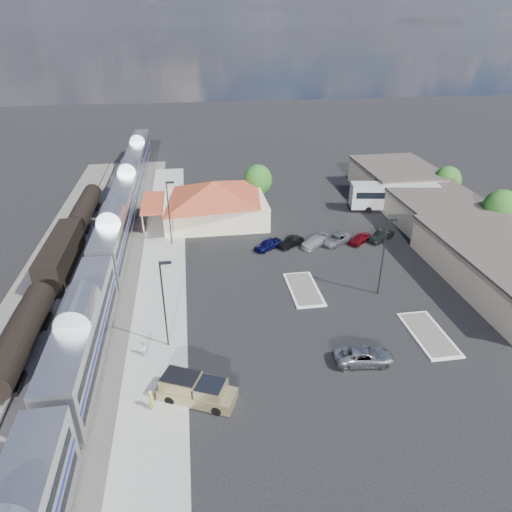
{
  "coord_description": "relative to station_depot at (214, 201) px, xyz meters",
  "views": [
    {
      "loc": [
        -7.91,
        -40.99,
        27.15
      ],
      "look_at": [
        -0.94,
        5.72,
        2.8
      ],
      "focal_mm": 32.0,
      "sensor_mm": 36.0,
      "label": 1
    }
  ],
  "objects": [
    {
      "name": "parked_car_b",
      "position": [
        9.47,
        -10.82,
        -2.49
      ],
      "size": [
        4.0,
        3.31,
        1.29
      ],
      "primitive_type": "imported",
      "rotation": [
        0.0,
        0.0,
        -0.98
      ],
      "color": "black",
      "rests_on": "ground"
    },
    {
      "name": "tree_depot",
      "position": [
        7.56,
        6.0,
        0.89
      ],
      "size": [
        4.71,
        4.71,
        6.63
      ],
      "color": "#382314",
      "rests_on": "ground"
    },
    {
      "name": "passenger_train",
      "position": [
        -13.44,
        -10.18,
        -0.26
      ],
      "size": [
        3.0,
        104.0,
        5.55
      ],
      "color": "silver",
      "rests_on": "ground"
    },
    {
      "name": "traffic_island_south",
      "position": [
        8.56,
        -22.0,
        -3.03
      ],
      "size": [
        3.3,
        7.5,
        0.21
      ],
      "color": "silver",
      "rests_on": "ground"
    },
    {
      "name": "station_depot",
      "position": [
        0.0,
        0.0,
        0.0
      ],
      "size": [
        18.35,
        12.24,
        6.2
      ],
      "color": "beige",
      "rests_on": "ground"
    },
    {
      "name": "buildings_east",
      "position": [
        32.56,
        -9.72,
        -0.86
      ],
      "size": [
        14.4,
        51.4,
        4.8
      ],
      "color": "#C6B28C",
      "rests_on": "ground"
    },
    {
      "name": "platform",
      "position": [
        -7.44,
        -18.0,
        -3.04
      ],
      "size": [
        5.5,
        92.0,
        0.18
      ],
      "primitive_type": "cube",
      "color": "gray",
      "rests_on": "ground"
    },
    {
      "name": "person_a",
      "position": [
        -7.47,
        -37.86,
        -2.02
      ],
      "size": [
        0.66,
        0.8,
        1.87
      ],
      "primitive_type": "imported",
      "rotation": [
        0.0,
        0.0,
        1.93
      ],
      "color": "gold",
      "rests_on": "platform"
    },
    {
      "name": "parked_car_d",
      "position": [
        15.87,
        -10.82,
        -2.48
      ],
      "size": [
        5.09,
        4.4,
        1.3
      ],
      "primitive_type": "imported",
      "rotation": [
        0.0,
        0.0,
        -0.98
      ],
      "color": "gray",
      "rests_on": "ground"
    },
    {
      "name": "lamp_plat_s",
      "position": [
        -6.34,
        -30.0,
        2.21
      ],
      "size": [
        1.08,
        0.25,
        9.0
      ],
      "color": "black",
      "rests_on": "ground"
    },
    {
      "name": "parked_car_f",
      "position": [
        22.27,
        -10.82,
        -2.43
      ],
      "size": [
        4.38,
        3.64,
        1.41
      ],
      "primitive_type": "imported",
      "rotation": [
        0.0,
        0.0,
        -0.97
      ],
      "color": "black",
      "rests_on": "ground"
    },
    {
      "name": "lamp_plat_n",
      "position": [
        -6.34,
        -8.0,
        2.21
      ],
      "size": [
        1.08,
        0.25,
        9.0
      ],
      "color": "black",
      "rests_on": "ground"
    },
    {
      "name": "pickup_truck",
      "position": [
        -3.94,
        -37.29,
        -2.12
      ],
      "size": [
        6.55,
        4.59,
        2.13
      ],
      "rotation": [
        0.0,
        0.0,
        1.14
      ],
      "color": "tan",
      "rests_on": "ground"
    },
    {
      "name": "lamp_lot",
      "position": [
        16.66,
        -24.0,
        2.21
      ],
      "size": [
        1.08,
        0.25,
        9.0
      ],
      "color": "black",
      "rests_on": "ground"
    },
    {
      "name": "freight_cars",
      "position": [
        -19.44,
        -13.1,
        -1.21
      ],
      "size": [
        2.8,
        46.0,
        4.0
      ],
      "color": "black",
      "rests_on": "ground"
    },
    {
      "name": "tree_east_b",
      "position": [
        38.56,
        -12.0,
        1.09
      ],
      "size": [
        4.94,
        4.94,
        6.96
      ],
      "color": "#382314",
      "rests_on": "ground"
    },
    {
      "name": "coach_bus",
      "position": [
        28.56,
        0.02,
        -0.61
      ],
      "size": [
        13.91,
        5.07,
        4.37
      ],
      "rotation": [
        0.0,
        0.0,
        1.41
      ],
      "color": "silver",
      "rests_on": "ground"
    },
    {
      "name": "person_b",
      "position": [
        -8.64,
        -31.21,
        -2.15
      ],
      "size": [
        0.71,
        0.86,
        1.61
      ],
      "primitive_type": "imported",
      "rotation": [
        0.0,
        0.0,
        -1.71
      ],
      "color": "silver",
      "rests_on": "platform"
    },
    {
      "name": "suv",
      "position": [
        10.86,
        -34.89,
        -2.4
      ],
      "size": [
        5.48,
        2.91,
        1.47
      ],
      "primitive_type": "imported",
      "rotation": [
        0.0,
        0.0,
        1.48
      ],
      "color": "#93969B",
      "rests_on": "ground"
    },
    {
      "name": "parked_car_e",
      "position": [
        19.07,
        -11.12,
        -2.48
      ],
      "size": [
        3.98,
        3.59,
        1.31
      ],
      "primitive_type": "imported",
      "rotation": [
        0.0,
        0.0,
        -0.91
      ],
      "color": "maroon",
      "rests_on": "ground"
    },
    {
      "name": "railbed",
      "position": [
        -16.44,
        -16.0,
        -3.07
      ],
      "size": [
        16.0,
        100.0,
        0.12
      ],
      "primitive_type": "cube",
      "color": "#4C4944",
      "rests_on": "ground"
    },
    {
      "name": "traffic_island_north",
      "position": [
        18.56,
        -32.0,
        -3.03
      ],
      "size": [
        3.3,
        7.5,
        0.21
      ],
      "color": "silver",
      "rests_on": "ground"
    },
    {
      "name": "tree_east_c",
      "position": [
        38.56,
        2.0,
        0.63
      ],
      "size": [
        4.41,
        4.41,
        6.21
      ],
      "color": "#382314",
      "rests_on": "ground"
    },
    {
      "name": "parked_car_a",
      "position": [
        6.27,
        -11.12,
        -2.44
      ],
      "size": [
        4.26,
        3.61,
        1.38
      ],
      "primitive_type": "imported",
      "rotation": [
        0.0,
        0.0,
        -0.98
      ],
      "color": "#0D0E45",
      "rests_on": "ground"
    },
    {
      "name": "parked_car_c",
      "position": [
        12.67,
        -11.12,
        -2.48
      ],
      "size": [
        4.72,
        4.17,
        1.31
      ],
      "primitive_type": "imported",
      "rotation": [
        0.0,
        0.0,
        -0.93
      ],
      "color": "silver",
      "rests_on": "ground"
    },
    {
      "name": "ground",
      "position": [
        4.56,
        -24.0,
        -3.13
      ],
      "size": [
        280.0,
        280.0,
        0.0
      ],
      "primitive_type": "plane",
      "color": "black",
      "rests_on": "ground"
    }
  ]
}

